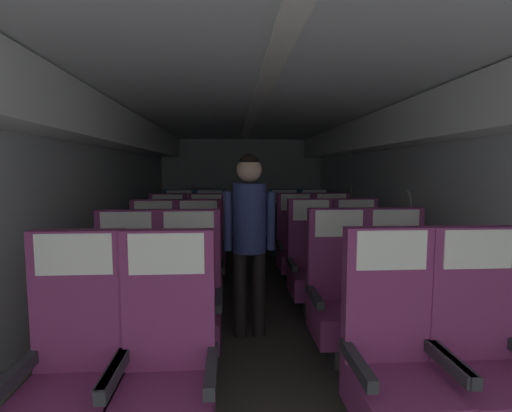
# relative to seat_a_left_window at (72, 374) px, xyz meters

# --- Properties ---
(ground) EXTENTS (3.57, 8.17, 0.02)m
(ground) POSITION_rel_seat_a_left_window_xyz_m (1.00, 2.21, -0.48)
(ground) COLOR #3D3833
(fuselage_shell) EXTENTS (3.45, 7.82, 2.09)m
(fuselage_shell) POSITION_rel_seat_a_left_window_xyz_m (1.00, 2.46, 1.07)
(fuselage_shell) COLOR silver
(fuselage_shell) RESTS_ON ground
(seat_a_left_window) EXTENTS (0.48, 0.48, 1.13)m
(seat_a_left_window) POSITION_rel_seat_a_left_window_xyz_m (0.00, 0.00, 0.00)
(seat_a_left_window) COLOR #38383D
(seat_a_left_window) RESTS_ON ground
(seat_a_left_aisle) EXTENTS (0.48, 0.48, 1.13)m
(seat_a_left_aisle) POSITION_rel_seat_a_left_window_xyz_m (0.44, -0.02, 0.00)
(seat_a_left_aisle) COLOR #38383D
(seat_a_left_aisle) RESTS_ON ground
(seat_a_right_aisle) EXTENTS (0.48, 0.48, 1.13)m
(seat_a_right_aisle) POSITION_rel_seat_a_left_window_xyz_m (2.00, -0.02, 0.00)
(seat_a_right_aisle) COLOR #38383D
(seat_a_right_aisle) RESTS_ON ground
(seat_a_right_window) EXTENTS (0.48, 0.48, 1.13)m
(seat_a_right_window) POSITION_rel_seat_a_left_window_xyz_m (1.55, -0.01, 0.00)
(seat_a_right_window) COLOR #38383D
(seat_a_right_window) RESTS_ON ground
(seat_b_left_window) EXTENTS (0.48, 0.48, 1.13)m
(seat_b_left_window) POSITION_rel_seat_a_left_window_xyz_m (-0.00, 0.92, 0.00)
(seat_b_left_window) COLOR #38383D
(seat_b_left_window) RESTS_ON ground
(seat_b_left_aisle) EXTENTS (0.48, 0.48, 1.13)m
(seat_b_left_aisle) POSITION_rel_seat_a_left_window_xyz_m (0.45, 0.91, 0.00)
(seat_b_left_aisle) COLOR #38383D
(seat_b_left_aisle) RESTS_ON ground
(seat_b_right_aisle) EXTENTS (0.48, 0.48, 1.13)m
(seat_b_right_aisle) POSITION_rel_seat_a_left_window_xyz_m (1.99, 0.93, 0.00)
(seat_b_right_aisle) COLOR #38383D
(seat_b_right_aisle) RESTS_ON ground
(seat_b_right_window) EXTENTS (0.48, 0.48, 1.13)m
(seat_b_right_window) POSITION_rel_seat_a_left_window_xyz_m (1.56, 0.93, 0.00)
(seat_b_right_window) COLOR #38383D
(seat_b_right_window) RESTS_ON ground
(seat_c_left_window) EXTENTS (0.48, 0.48, 1.13)m
(seat_c_left_window) POSITION_rel_seat_a_left_window_xyz_m (0.00, 1.85, 0.00)
(seat_c_left_window) COLOR #38383D
(seat_c_left_window) RESTS_ON ground
(seat_c_left_aisle) EXTENTS (0.48, 0.48, 1.13)m
(seat_c_left_aisle) POSITION_rel_seat_a_left_window_xyz_m (0.44, 1.85, 0.00)
(seat_c_left_aisle) COLOR #38383D
(seat_c_left_aisle) RESTS_ON ground
(seat_c_right_aisle) EXTENTS (0.48, 0.48, 1.13)m
(seat_c_right_aisle) POSITION_rel_seat_a_left_window_xyz_m (2.00, 1.85, 0.00)
(seat_c_right_aisle) COLOR #38383D
(seat_c_right_aisle) RESTS_ON ground
(seat_c_right_window) EXTENTS (0.48, 0.48, 1.13)m
(seat_c_right_window) POSITION_rel_seat_a_left_window_xyz_m (1.54, 1.85, 0.00)
(seat_c_right_window) COLOR #38383D
(seat_c_right_window) RESTS_ON ground
(seat_d_left_window) EXTENTS (0.48, 0.48, 1.13)m
(seat_d_left_window) POSITION_rel_seat_a_left_window_xyz_m (-0.01, 2.77, 0.00)
(seat_d_left_window) COLOR #38383D
(seat_d_left_window) RESTS_ON ground
(seat_d_left_aisle) EXTENTS (0.48, 0.48, 1.13)m
(seat_d_left_aisle) POSITION_rel_seat_a_left_window_xyz_m (0.45, 2.77, 0.00)
(seat_d_left_aisle) COLOR #38383D
(seat_d_left_aisle) RESTS_ON ground
(seat_d_right_aisle) EXTENTS (0.48, 0.48, 1.13)m
(seat_d_right_aisle) POSITION_rel_seat_a_left_window_xyz_m (2.00, 2.76, 0.00)
(seat_d_right_aisle) COLOR #38383D
(seat_d_right_aisle) RESTS_ON ground
(seat_d_right_window) EXTENTS (0.48, 0.48, 1.13)m
(seat_d_right_window) POSITION_rel_seat_a_left_window_xyz_m (1.55, 2.77, 0.00)
(seat_d_right_window) COLOR #38383D
(seat_d_right_window) RESTS_ON ground
(seat_e_left_window) EXTENTS (0.48, 0.48, 1.13)m
(seat_e_left_window) POSITION_rel_seat_a_left_window_xyz_m (0.00, 3.70, 0.00)
(seat_e_left_window) COLOR #38383D
(seat_e_left_window) RESTS_ON ground
(seat_e_left_aisle) EXTENTS (0.48, 0.48, 1.13)m
(seat_e_left_aisle) POSITION_rel_seat_a_left_window_xyz_m (0.45, 3.71, 0.00)
(seat_e_left_aisle) COLOR #38383D
(seat_e_left_aisle) RESTS_ON ground
(seat_e_right_aisle) EXTENTS (0.48, 0.48, 1.13)m
(seat_e_right_aisle) POSITION_rel_seat_a_left_window_xyz_m (2.00, 3.71, 0.00)
(seat_e_right_aisle) COLOR #38383D
(seat_e_right_aisle) RESTS_ON ground
(seat_e_right_window) EXTENTS (0.48, 0.48, 1.13)m
(seat_e_right_window) POSITION_rel_seat_a_left_window_xyz_m (1.54, 3.71, 0.00)
(seat_e_right_window) COLOR #38383D
(seat_e_right_window) RESTS_ON ground
(flight_attendant) EXTENTS (0.43, 0.28, 1.55)m
(flight_attendant) POSITION_rel_seat_a_left_window_xyz_m (0.90, 1.37, 0.48)
(flight_attendant) COLOR black
(flight_attendant) RESTS_ON ground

